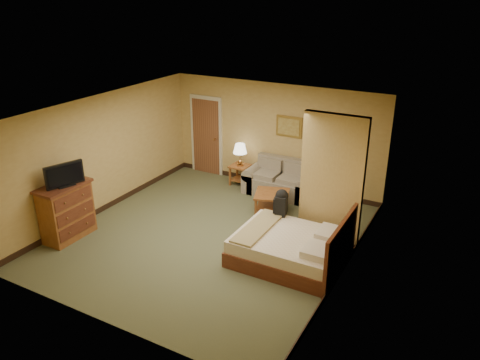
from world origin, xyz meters
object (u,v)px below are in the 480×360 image
Objects in this scene: loveseat at (280,183)px; coffee_table at (272,199)px; bed at (292,248)px; dresser at (67,211)px.

loveseat is 1.84× the size of coffee_table.
loveseat reaches higher than coffee_table.
loveseat is 0.87× the size of bed.
dresser is 0.58× the size of bed.
dresser is 4.49m from bed.
loveseat is at bearing 103.87° from coffee_table.
coffee_table is 0.81× the size of dresser.
bed is (4.30, 1.28, -0.29)m from dresser.
coffee_table is at bearing -76.13° from loveseat.
dresser reaches higher than loveseat.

